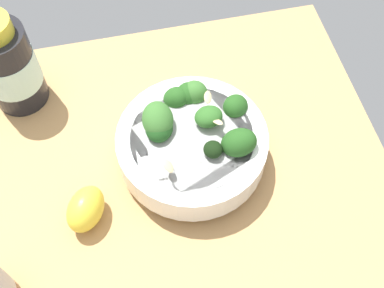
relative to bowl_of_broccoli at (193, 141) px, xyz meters
The scene contains 4 objects.
ground_plane 8.98cm from the bowl_of_broccoli, 145.05° to the left, with size 60.17×60.17×3.13cm, color tan.
bowl_of_broccoli is the anchor object (origin of this frame).
lemon_wedge 15.79cm from the bowl_of_broccoli, 109.73° to the left, with size 6.09×4.18×5.04cm, color yellow.
bottle_short 27.20cm from the bowl_of_broccoli, 55.02° to the left, with size 7.70×7.70×15.07cm.
Camera 1 is at (-26.53, 3.24, 58.24)cm, focal length 45.86 mm.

